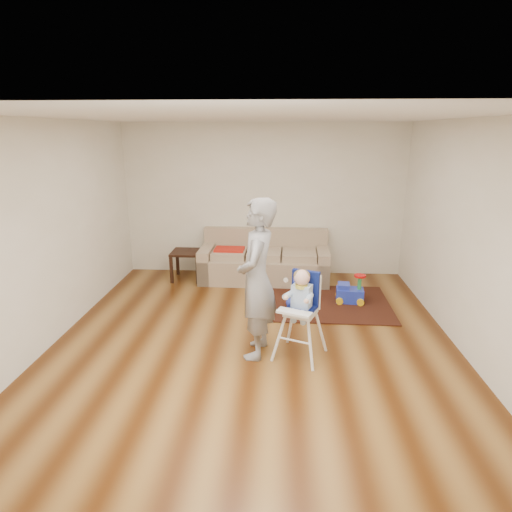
# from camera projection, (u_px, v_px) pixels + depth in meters

# --- Properties ---
(ground) EXTENTS (5.50, 5.50, 0.00)m
(ground) POSITION_uv_depth(u_px,v_px,m) (254.00, 340.00, 5.42)
(ground) COLOR #492309
(ground) RESTS_ON ground
(room_envelope) EXTENTS (5.04, 5.52, 2.72)m
(room_envelope) POSITION_uv_depth(u_px,v_px,m) (257.00, 187.00, 5.39)
(room_envelope) COLOR silver
(room_envelope) RESTS_ON ground
(sofa) EXTENTS (2.26, 0.97, 0.86)m
(sofa) POSITION_uv_depth(u_px,v_px,m) (264.00, 256.00, 7.49)
(sofa) COLOR tan
(sofa) RESTS_ON ground
(side_table) EXTENTS (0.52, 0.52, 0.52)m
(side_table) POSITION_uv_depth(u_px,v_px,m) (187.00, 265.00, 7.59)
(side_table) COLOR black
(side_table) RESTS_ON ground
(area_rug) EXTENTS (2.00, 1.51, 0.02)m
(area_rug) POSITION_uv_depth(u_px,v_px,m) (324.00, 303.00, 6.58)
(area_rug) COLOR black
(area_rug) RESTS_ON ground
(ride_on_toy) EXTENTS (0.43, 0.33, 0.45)m
(ride_on_toy) POSITION_uv_depth(u_px,v_px,m) (350.00, 288.00, 6.54)
(ride_on_toy) COLOR blue
(ride_on_toy) RESTS_ON area_rug
(toy_ball) EXTENTS (0.15, 0.15, 0.15)m
(toy_ball) POSITION_uv_depth(u_px,v_px,m) (291.00, 303.00, 6.36)
(toy_ball) COLOR blue
(toy_ball) RESTS_ON area_rug
(high_chair) EXTENTS (0.65, 0.65, 1.08)m
(high_chair) POSITION_uv_depth(u_px,v_px,m) (301.00, 315.00, 4.91)
(high_chair) COLOR white
(high_chair) RESTS_ON ground
(adult) EXTENTS (0.51, 0.72, 1.86)m
(adult) POSITION_uv_depth(u_px,v_px,m) (257.00, 279.00, 4.86)
(adult) COLOR gray
(adult) RESTS_ON ground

